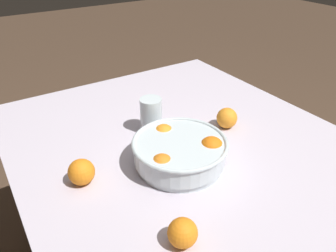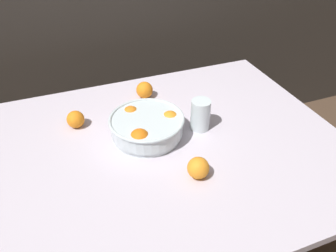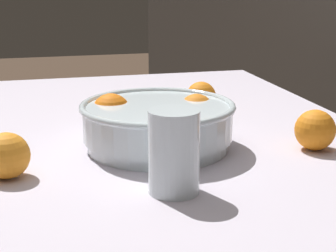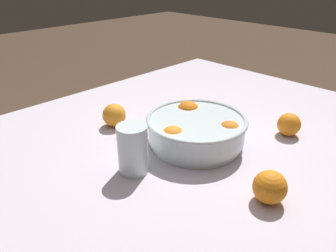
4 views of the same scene
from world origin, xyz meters
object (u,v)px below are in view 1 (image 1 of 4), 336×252
at_px(juice_glass, 151,117).
at_px(orange_loose_aside, 227,118).
at_px(fruit_bowl, 180,151).
at_px(orange_loose_near_bowl, 183,233).
at_px(orange_loose_front, 81,172).

height_order(juice_glass, orange_loose_aside, juice_glass).
height_order(fruit_bowl, orange_loose_near_bowl, fruit_bowl).
bearing_deg(juice_glass, orange_loose_near_bowl, 157.99).
bearing_deg(juice_glass, orange_loose_aside, -116.71).
xyz_separation_m(fruit_bowl, juice_glass, (0.21, -0.02, 0.01)).
bearing_deg(fruit_bowl, orange_loose_near_bowl, 146.74).
xyz_separation_m(fruit_bowl, orange_loose_near_bowl, (-0.24, 0.16, -0.01)).
xyz_separation_m(juice_glass, orange_loose_front, (-0.13, 0.30, -0.02)).
distance_m(juice_glass, orange_loose_front, 0.33).
bearing_deg(orange_loose_front, orange_loose_aside, -88.75).
relative_size(juice_glass, orange_loose_front, 1.68).
bearing_deg(fruit_bowl, juice_glass, -6.45).
xyz_separation_m(fruit_bowl, orange_loose_front, (0.08, 0.28, -0.01)).
bearing_deg(orange_loose_front, fruit_bowl, -105.84).
bearing_deg(orange_loose_near_bowl, fruit_bowl, -33.26).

